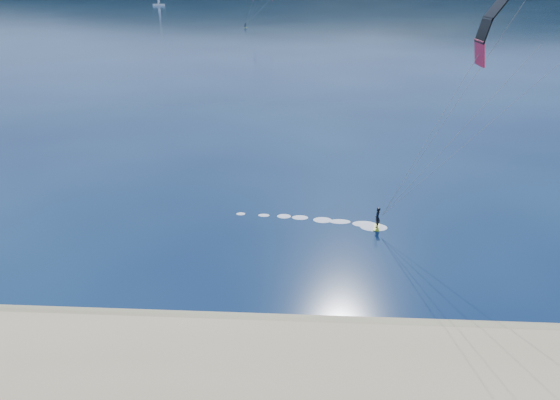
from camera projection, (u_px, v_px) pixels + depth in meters
name	position (u px, v px, depth m)	size (l,w,h in m)	color
ground	(234.00, 390.00, 23.45)	(1800.00, 1800.00, 0.00)	#071434
wet_sand	(245.00, 327.00, 27.58)	(220.00, 2.50, 0.10)	#917D54
kitesurfer_near	(530.00, 54.00, 30.81)	(22.70, 6.00, 16.23)	#ACC116
sailboat	(159.00, 5.00, 394.68)	(8.75, 5.71, 12.59)	white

